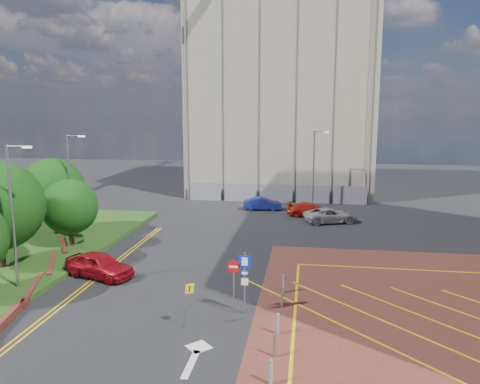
% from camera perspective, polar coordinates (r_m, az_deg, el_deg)
% --- Properties ---
extents(ground, '(140.00, 140.00, 0.00)m').
position_cam_1_polar(ground, '(23.43, -1.04, -15.54)').
color(ground, black).
rests_on(ground, ground).
extents(retaining_wall, '(6.06, 20.33, 0.40)m').
position_cam_1_polar(retaining_wall, '(29.22, -24.24, -10.72)').
color(retaining_wall, brown).
rests_on(retaining_wall, ground).
extents(tree_c, '(4.00, 4.00, 4.90)m').
position_cam_1_polar(tree_c, '(35.89, -20.05, -1.71)').
color(tree_c, '#3D2B1C').
rests_on(tree_c, grass_bed).
extents(tree_d, '(5.00, 5.00, 6.08)m').
position_cam_1_polar(tree_d, '(39.81, -21.87, 0.26)').
color(tree_d, '#3D2B1C').
rests_on(tree_d, grass_bed).
extents(lamp_left_near, '(1.53, 0.16, 8.00)m').
position_cam_1_polar(lamp_left_near, '(28.37, -25.94, -2.08)').
color(lamp_left_near, '#9EA0A8').
rests_on(lamp_left_near, grass_bed).
extents(lamp_left_far, '(1.53, 0.16, 8.00)m').
position_cam_1_polar(lamp_left_far, '(37.81, -19.98, 1.12)').
color(lamp_left_far, '#9EA0A8').
rests_on(lamp_left_far, grass_bed).
extents(lamp_back, '(1.53, 0.16, 8.00)m').
position_cam_1_polar(lamp_back, '(49.19, 9.05, 3.16)').
color(lamp_back, '#9EA0A8').
rests_on(lamp_back, ground).
extents(sign_cluster, '(1.17, 0.12, 3.20)m').
position_cam_1_polar(sign_cluster, '(23.52, 0.07, -10.26)').
color(sign_cluster, '#9EA0A8').
rests_on(sign_cluster, ground).
extents(warning_sign, '(0.61, 0.39, 2.25)m').
position_cam_1_polar(warning_sign, '(22.29, -6.47, -12.95)').
color(warning_sign, '#9EA0A8').
rests_on(warning_sign, ground).
extents(bollard_row, '(0.14, 11.14, 0.90)m').
position_cam_1_polar(bollard_row, '(21.49, 4.52, -16.64)').
color(bollard_row, '#9EA0A8').
rests_on(bollard_row, forecourt).
extents(construction_building, '(21.20, 19.20, 22.00)m').
position_cam_1_polar(construction_building, '(60.96, 5.22, 10.79)').
color(construction_building, '#A39C86').
rests_on(construction_building, ground).
extents(construction_fence, '(21.60, 0.06, 2.00)m').
position_cam_1_polar(construction_fence, '(51.72, 5.52, -0.19)').
color(construction_fence, gray).
rests_on(construction_fence, ground).
extents(car_red_left, '(4.83, 3.15, 1.53)m').
position_cam_1_polar(car_red_left, '(30.10, -16.78, -8.51)').
color(car_red_left, maroon).
rests_on(car_red_left, ground).
extents(car_blue_back, '(3.98, 1.69, 1.28)m').
position_cam_1_polar(car_blue_back, '(47.82, 2.76, -1.43)').
color(car_blue_back, navy).
rests_on(car_blue_back, ground).
extents(car_red_back, '(4.72, 2.43, 1.31)m').
position_cam_1_polar(car_red_back, '(45.24, 8.65, -2.18)').
color(car_red_back, '#B41D0F').
rests_on(car_red_back, ground).
extents(car_silver_back, '(5.25, 3.67, 1.33)m').
position_cam_1_polar(car_silver_back, '(43.19, 10.98, -2.81)').
color(car_silver_back, '#B4B5BB').
rests_on(car_silver_back, ground).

